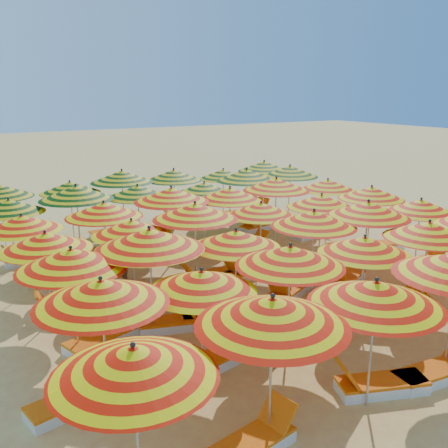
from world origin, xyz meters
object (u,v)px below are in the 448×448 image
at_px(umbrella_30, 9,206).
at_px(beachgoer_b, 121,258).
at_px(umbrella_13, 150,239).
at_px(lounger_18, 115,297).
at_px(umbrella_6, 101,292).
at_px(lounger_7, 305,338).
at_px(umbrella_9, 364,245).
at_px(umbrella_31, 76,193).
at_px(umbrella_2, 376,294).
at_px(umbrella_22, 321,201).
at_px(lounger_13, 215,316).
at_px(lounger_19, 208,276).
at_px(lounger_32, 254,211).
at_px(umbrella_25, 104,210).
at_px(lounger_28, 258,226).
at_px(umbrella_17, 421,206).
at_px(umbrella_37, 70,187).
at_px(lounger_1, 379,385).
at_px(lounger_25, 31,258).
at_px(lounger_14, 290,291).
at_px(umbrella_21, 261,209).
at_px(lounger_11, 104,337).
at_px(lounger_16, 426,262).
at_px(umbrella_10, 429,230).
at_px(umbrella_14, 236,239).
at_px(umbrella_24, 22,223).
at_px(umbrella_29, 328,185).
at_px(lounger_26, 100,252).
at_px(lounger_5, 78,399).
at_px(umbrella_1, 272,312).
at_px(umbrella_39, 174,175).
at_px(umbrella_41, 264,166).
at_px(umbrella_16, 368,210).
at_px(umbrella_12, 71,259).
at_px(lounger_15, 345,281).
at_px(lounger_30, 184,221).
at_px(lounger_21, 380,245).
at_px(umbrella_33, 204,188).
at_px(umbrella_20, 195,211).
at_px(umbrella_32, 138,191).
at_px(lounger_12, 177,322).
at_px(umbrella_23, 371,193).
at_px(lounger_24, 311,233).
at_px(umbrella_7, 202,281).
at_px(umbrella_19, 132,228).
at_px(umbrella_40, 223,174).
at_px(lounger_20, 249,272).
at_px(lounger_22, 91,279).
at_px(lounger_23, 245,247).
at_px(umbrella_15, 314,219).
at_px(umbrella_18, 45,241).
at_px(lounger_17, 71,307).
at_px(umbrella_8, 290,256).
at_px(umbrella_26, 171,195).

height_order(umbrella_30, beachgoer_b, umbrella_30).
relative_size(umbrella_13, lounger_18, 1.46).
bearing_deg(umbrella_6, lounger_7, -0.98).
xyz_separation_m(umbrella_9, lounger_7, (-1.76, -0.09, -1.86)).
bearing_deg(umbrella_31, umbrella_2, -78.31).
bearing_deg(umbrella_22, lounger_13, -157.81).
height_order(lounger_19, lounger_32, same).
height_order(umbrella_25, lounger_28, umbrella_25).
xyz_separation_m(umbrella_17, umbrella_37, (-8.45, 8.67, -0.02)).
relative_size(lounger_1, lounger_25, 1.05).
height_order(umbrella_25, lounger_14, umbrella_25).
distance_m(umbrella_21, lounger_11, 6.35).
bearing_deg(lounger_16, umbrella_10, -151.28).
bearing_deg(umbrella_14, umbrella_24, 134.22).
relative_size(umbrella_29, lounger_26, 1.42).
relative_size(umbrella_25, lounger_5, 1.49).
bearing_deg(umbrella_1, lounger_25, 99.07).
relative_size(umbrella_39, umbrella_41, 1.07).
bearing_deg(lounger_19, umbrella_16, 146.89).
xyz_separation_m(umbrella_12, lounger_15, (7.69, -0.09, -1.99)).
bearing_deg(lounger_1, lounger_30, -79.54).
bearing_deg(umbrella_21, umbrella_37, 124.37).
bearing_deg(umbrella_16, lounger_21, 34.76).
bearing_deg(umbrella_33, umbrella_20, -121.42).
bearing_deg(lounger_25, umbrella_20, 128.63).
bearing_deg(umbrella_32, lounger_12, -103.64).
relative_size(umbrella_2, umbrella_31, 0.88).
bearing_deg(umbrella_22, umbrella_23, 0.24).
relative_size(umbrella_22, lounger_5, 1.38).
bearing_deg(lounger_32, umbrella_33, -168.76).
height_order(lounger_11, lounger_21, same).
xyz_separation_m(umbrella_37, lounger_24, (8.10, -4.11, -1.90)).
xyz_separation_m(umbrella_7, umbrella_25, (0.04, 6.15, 0.13)).
xyz_separation_m(umbrella_9, lounger_18, (-4.69, 4.27, -1.86)).
distance_m(umbrella_20, umbrella_31, 4.77).
height_order(umbrella_19, umbrella_30, umbrella_30).
height_order(umbrella_40, lounger_20, umbrella_40).
xyz_separation_m(lounger_22, lounger_23, (5.59, 0.29, 0.00)).
bearing_deg(umbrella_15, lounger_21, 21.46).
relative_size(umbrella_18, lounger_17, 1.48).
height_order(umbrella_24, umbrella_40, same).
xyz_separation_m(umbrella_8, umbrella_40, (4.59, 10.55, -0.15)).
xyz_separation_m(umbrella_26, lounger_20, (1.42, -2.39, -2.12)).
distance_m(lounger_17, lounger_18, 1.17).
height_order(umbrella_31, lounger_25, umbrella_31).
xyz_separation_m(lounger_18, lounger_21, (9.71, -0.33, 0.00)).
relative_size(umbrella_33, lounger_20, 1.52).
xyz_separation_m(umbrella_8, umbrella_20, (-0.02, 4.26, 0.08)).
xyz_separation_m(umbrella_10, umbrella_26, (-4.07, 6.58, 0.17)).
height_order(umbrella_9, umbrella_37, umbrella_37).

